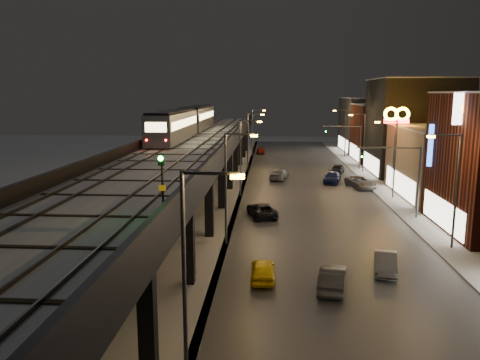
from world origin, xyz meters
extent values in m
plane|color=silver|center=(0.00, 0.00, 0.00)|extent=(220.00, 220.00, 0.00)
cube|color=#46474D|center=(7.50, 35.00, 0.03)|extent=(17.00, 120.00, 0.06)
cube|color=#9FA1A8|center=(17.50, 35.00, 0.07)|extent=(4.00, 120.00, 0.14)
cube|color=#9FA1A8|center=(-6.00, 35.00, 0.03)|extent=(11.00, 120.00, 0.06)
cube|color=black|center=(-6.00, 32.00, 5.80)|extent=(9.00, 100.00, 1.00)
cube|color=black|center=(-2.30, -5.00, 2.65)|extent=(0.70, 0.70, 5.30)
cube|color=black|center=(-6.00, -5.00, 5.15)|extent=(8.00, 0.60, 0.50)
cube|color=black|center=(-9.70, 5.00, 2.65)|extent=(0.70, 0.70, 5.30)
cube|color=black|center=(-2.30, 5.00, 2.65)|extent=(0.70, 0.70, 5.30)
cube|color=black|center=(-6.00, 5.00, 5.15)|extent=(8.00, 0.60, 0.50)
cube|color=black|center=(-9.70, 15.00, 2.65)|extent=(0.70, 0.70, 5.30)
cube|color=black|center=(-2.30, 15.00, 2.65)|extent=(0.70, 0.70, 5.30)
cube|color=black|center=(-6.00, 15.00, 5.15)|extent=(8.00, 0.60, 0.50)
cube|color=black|center=(-9.70, 25.00, 2.65)|extent=(0.70, 0.70, 5.30)
cube|color=black|center=(-2.30, 25.00, 2.65)|extent=(0.70, 0.70, 5.30)
cube|color=black|center=(-6.00, 25.00, 5.15)|extent=(8.00, 0.60, 0.50)
cube|color=black|center=(-9.70, 35.00, 2.65)|extent=(0.70, 0.70, 5.30)
cube|color=black|center=(-2.30, 35.00, 2.65)|extent=(0.70, 0.70, 5.30)
cube|color=black|center=(-6.00, 35.00, 5.15)|extent=(8.00, 0.60, 0.50)
cube|color=black|center=(-9.70, 45.00, 2.65)|extent=(0.70, 0.70, 5.30)
cube|color=black|center=(-2.30, 45.00, 2.65)|extent=(0.70, 0.70, 5.30)
cube|color=black|center=(-6.00, 45.00, 5.15)|extent=(8.00, 0.60, 0.50)
cube|color=black|center=(-9.70, 55.00, 2.65)|extent=(0.70, 0.70, 5.30)
cube|color=black|center=(-2.30, 55.00, 2.65)|extent=(0.70, 0.70, 5.30)
cube|color=black|center=(-6.00, 55.00, 5.15)|extent=(8.00, 0.60, 0.50)
cube|color=black|center=(-9.70, 65.00, 2.65)|extent=(0.70, 0.70, 5.30)
cube|color=black|center=(-2.30, 65.00, 2.65)|extent=(0.70, 0.70, 5.30)
cube|color=black|center=(-6.00, 65.00, 5.15)|extent=(8.00, 0.60, 0.50)
cube|color=black|center=(-9.70, 75.00, 2.65)|extent=(0.70, 0.70, 5.30)
cube|color=black|center=(-2.30, 75.00, 2.65)|extent=(0.70, 0.70, 5.30)
cube|color=black|center=(-6.00, 75.00, 5.15)|extent=(8.00, 0.60, 0.50)
cube|color=#B2B7C1|center=(-6.00, 32.00, 6.38)|extent=(8.40, 100.00, 0.16)
cube|color=#332D28|center=(-9.22, 32.00, 6.54)|extent=(0.08, 98.00, 0.16)
cube|color=#332D28|center=(-7.78, 32.00, 6.54)|extent=(0.08, 98.00, 0.16)
cube|color=#332D28|center=(-4.72, 32.00, 6.54)|extent=(0.08, 98.00, 0.16)
cube|color=#332D28|center=(-3.28, 32.00, 6.54)|extent=(0.08, 98.00, 0.16)
cube|color=black|center=(-6.00, 2.00, 6.49)|extent=(7.80, 0.24, 0.06)
cube|color=black|center=(-6.00, 18.00, 6.49)|extent=(7.80, 0.24, 0.06)
cube|color=black|center=(-6.00, 34.00, 6.49)|extent=(7.80, 0.24, 0.06)
cube|color=black|center=(-6.00, 50.00, 6.49)|extent=(7.80, 0.24, 0.06)
cube|color=black|center=(-6.00, 66.00, 6.49)|extent=(7.80, 0.24, 0.06)
cube|color=black|center=(-1.65, 32.00, 6.85)|extent=(0.30, 100.00, 1.10)
cube|color=black|center=(-10.35, 32.00, 6.85)|extent=(0.30, 100.00, 1.10)
cube|color=white|center=(17.95, 18.00, 1.60)|extent=(0.10, 9.60, 2.40)
cube|color=#88705C|center=(24.00, 32.00, 4.00)|extent=(12.00, 15.00, 8.00)
cube|color=white|center=(17.95, 32.00, 1.60)|extent=(0.10, 12.00, 2.40)
cube|color=#B2B7C1|center=(24.00, 32.00, 8.08)|extent=(12.20, 15.20, 0.16)
cube|color=black|center=(24.00, 48.00, 7.00)|extent=(12.00, 13.00, 14.00)
cube|color=white|center=(17.95, 48.00, 1.60)|extent=(0.10, 10.40, 2.40)
cube|color=#B2B7C1|center=(24.00, 48.00, 14.08)|extent=(12.20, 13.20, 0.16)
cube|color=#501F11|center=(24.00, 62.00, 5.00)|extent=(12.00, 12.00, 10.00)
cube|color=white|center=(17.95, 62.00, 1.60)|extent=(0.10, 9.60, 2.40)
cube|color=#B2B7C1|center=(24.00, 62.00, 10.08)|extent=(12.20, 12.20, 0.16)
cube|color=#2C2C2C|center=(24.00, 76.00, 5.50)|extent=(12.00, 16.00, 11.00)
cube|color=white|center=(17.95, 76.00, 1.60)|extent=(0.10, 12.80, 2.40)
cube|color=#B2B7C1|center=(24.00, 76.00, 11.08)|extent=(12.20, 16.20, 0.16)
cylinder|color=#38383A|center=(-0.70, -5.00, 4.50)|extent=(0.18, 0.18, 9.00)
cube|color=#38383A|center=(0.40, -5.00, 8.90)|extent=(2.20, 0.12, 0.12)
cube|color=gold|center=(1.50, -5.00, 8.78)|extent=(0.55, 0.28, 0.18)
cylinder|color=#38383A|center=(-0.70, 13.00, 4.50)|extent=(0.18, 0.18, 9.00)
cube|color=#38383A|center=(0.40, 13.00, 8.90)|extent=(2.20, 0.12, 0.12)
cube|color=gold|center=(1.50, 13.00, 8.78)|extent=(0.55, 0.28, 0.18)
cylinder|color=#38383A|center=(17.00, 13.00, 4.50)|extent=(0.18, 0.18, 9.00)
cube|color=#38383A|center=(15.90, 13.00, 8.90)|extent=(2.20, 0.12, 0.12)
cube|color=gold|center=(14.80, 13.00, 8.78)|extent=(0.55, 0.28, 0.18)
cylinder|color=#38383A|center=(-0.70, 31.00, 4.50)|extent=(0.18, 0.18, 9.00)
cube|color=#38383A|center=(0.40, 31.00, 8.90)|extent=(2.20, 0.12, 0.12)
cube|color=gold|center=(1.50, 31.00, 8.78)|extent=(0.55, 0.28, 0.18)
cylinder|color=#38383A|center=(17.00, 31.00, 4.50)|extent=(0.18, 0.18, 9.00)
cube|color=#38383A|center=(15.90, 31.00, 8.90)|extent=(2.20, 0.12, 0.12)
cube|color=gold|center=(14.80, 31.00, 8.78)|extent=(0.55, 0.28, 0.18)
cylinder|color=#38383A|center=(-0.70, 49.00, 4.50)|extent=(0.18, 0.18, 9.00)
cube|color=#38383A|center=(0.40, 49.00, 8.90)|extent=(2.20, 0.12, 0.12)
cube|color=gold|center=(1.50, 49.00, 8.78)|extent=(0.55, 0.28, 0.18)
cylinder|color=#38383A|center=(17.00, 49.00, 4.50)|extent=(0.18, 0.18, 9.00)
cube|color=#38383A|center=(15.90, 49.00, 8.90)|extent=(2.20, 0.12, 0.12)
cube|color=gold|center=(14.80, 49.00, 8.78)|extent=(0.55, 0.28, 0.18)
cylinder|color=#38383A|center=(-0.70, 67.00, 4.50)|extent=(0.18, 0.18, 9.00)
cube|color=#38383A|center=(0.40, 67.00, 8.90)|extent=(2.20, 0.12, 0.12)
cube|color=gold|center=(1.50, 67.00, 8.78)|extent=(0.55, 0.28, 0.18)
cylinder|color=#38383A|center=(17.00, 67.00, 4.50)|extent=(0.18, 0.18, 9.00)
cube|color=#38383A|center=(15.90, 67.00, 8.90)|extent=(2.20, 0.12, 0.12)
cube|color=gold|center=(14.80, 67.00, 8.78)|extent=(0.55, 0.28, 0.18)
cylinder|color=#38383A|center=(17.00, 22.00, 3.50)|extent=(0.20, 0.20, 7.00)
cube|color=#38383A|center=(14.00, 22.00, 6.90)|extent=(6.00, 0.12, 0.12)
imported|color=black|center=(11.50, 22.00, 6.40)|extent=(0.20, 0.16, 1.00)
sphere|color=#0CFF26|center=(11.50, 21.85, 6.15)|extent=(0.18, 0.18, 0.18)
cylinder|color=#38383A|center=(17.00, 52.00, 3.50)|extent=(0.20, 0.20, 7.00)
cube|color=#38383A|center=(14.00, 52.00, 6.90)|extent=(6.00, 0.12, 0.12)
imported|color=black|center=(11.50, 52.00, 6.40)|extent=(0.20, 0.16, 1.00)
sphere|color=#0CFF26|center=(11.50, 51.85, 6.15)|extent=(0.18, 0.18, 0.18)
cube|color=gray|center=(-8.50, 31.01, 8.23)|extent=(2.82, 17.03, 3.21)
cube|color=black|center=(-8.50, 31.01, 9.95)|extent=(2.53, 16.55, 0.24)
cube|color=#EFD489|center=(-9.92, 31.01, 8.66)|extent=(0.05, 15.57, 0.88)
cube|color=#EFD489|center=(-7.08, 31.01, 8.66)|extent=(0.05, 15.57, 0.88)
cube|color=gray|center=(-8.50, 49.48, 8.23)|extent=(2.82, 17.03, 3.21)
cube|color=black|center=(-8.50, 49.48, 9.95)|extent=(2.53, 16.55, 0.24)
cube|color=#EFD489|center=(-9.92, 49.48, 8.66)|extent=(0.05, 15.57, 0.88)
cube|color=#EFD489|center=(-7.08, 49.48, 8.66)|extent=(0.05, 15.57, 0.88)
cube|color=#EFD489|center=(-8.50, 22.49, 8.71)|extent=(2.14, 0.05, 0.97)
sphere|color=#FF0C0C|center=(-9.47, 22.47, 7.45)|extent=(0.19, 0.19, 0.19)
sphere|color=#FF0C0C|center=(-7.53, 22.47, 7.45)|extent=(0.19, 0.19, 0.19)
cylinder|color=black|center=(-2.10, -2.39, 7.94)|extent=(0.11, 0.11, 2.65)
cube|color=black|center=(-2.10, -2.51, 9.05)|extent=(0.28, 0.16, 0.49)
sphere|color=#0CFF26|center=(-2.10, -2.63, 9.13)|extent=(0.23, 0.23, 0.23)
cube|color=yellow|center=(-2.10, -2.49, 7.77)|extent=(0.31, 0.04, 0.26)
imported|color=yellow|center=(2.38, 5.86, 0.66)|extent=(1.60, 3.90, 1.32)
imported|color=#414347|center=(6.70, 4.59, 0.73)|extent=(2.37, 4.65, 1.46)
imported|color=black|center=(1.98, 21.64, 0.68)|extent=(3.49, 5.30, 1.35)
imported|color=gray|center=(4.05, 41.99, 0.74)|extent=(3.07, 5.40, 1.48)
imported|color=maroon|center=(0.85, 70.80, 0.70)|extent=(1.66, 4.09, 1.39)
imported|color=#585B5F|center=(10.62, 7.61, 0.67)|extent=(2.18, 4.25, 1.34)
imported|color=gray|center=(14.37, 36.69, 0.74)|extent=(3.77, 5.75, 1.47)
imported|color=#0F184B|center=(11.20, 40.09, 0.72)|extent=(3.10, 5.27, 1.43)
imported|color=black|center=(13.01, 47.92, 0.69)|extent=(2.72, 4.37, 1.39)
cylinder|color=#38383A|center=(18.00, 35.22, 4.18)|extent=(0.24, 0.24, 8.37)
cube|color=#FF0C0C|center=(18.00, 35.22, 8.68)|extent=(2.93, 0.25, 0.52)
torus|color=yellow|center=(17.32, 35.22, 9.52)|extent=(1.73, 0.69, 1.69)
torus|color=yellow|center=(18.68, 35.22, 9.52)|extent=(1.73, 0.69, 1.69)
cylinder|color=#38383A|center=(18.50, 15.87, 5.29)|extent=(0.28, 0.28, 10.57)
cube|color=white|center=(18.50, 15.87, 10.78)|extent=(2.54, 0.30, 2.54)
cone|color=orange|center=(18.50, 15.69, 10.78)|extent=(1.80, 0.12, 1.80)
cylinder|color=#38383A|center=(18.50, 21.90, 2.76)|extent=(0.28, 0.28, 5.51)
cube|color=blue|center=(18.50, 21.90, 7.16)|extent=(1.76, 0.35, 3.97)
camera|label=1|loc=(2.77, -22.94, 11.97)|focal=35.00mm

